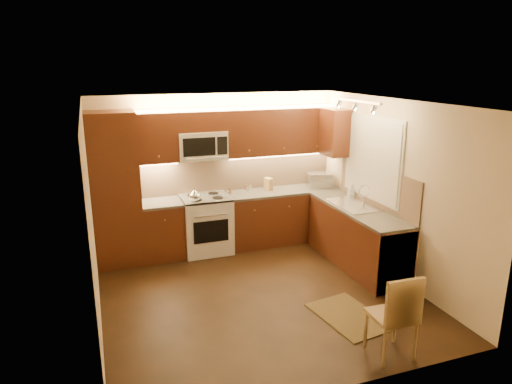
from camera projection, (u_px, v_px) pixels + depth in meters
name	position (u px, v px, depth m)	size (l,w,h in m)	color
floor	(259.00, 294.00, 6.17)	(4.00, 4.00, 0.01)	black
ceiling	(260.00, 103.00, 5.50)	(4.00, 4.00, 0.01)	beige
wall_back	(218.00, 171.00, 7.65)	(4.00, 0.01, 2.50)	beige
wall_front	(339.00, 268.00, 4.02)	(4.00, 0.01, 2.50)	beige
wall_left	(91.00, 222.00, 5.19)	(0.01, 4.00, 2.50)	beige
wall_right	(394.00, 190.00, 6.49)	(0.01, 4.00, 2.50)	beige
pantry	(115.00, 190.00, 6.87)	(0.70, 0.60, 2.30)	#411D0E
base_cab_back_left	(163.00, 230.00, 7.28)	(0.62, 0.60, 0.86)	#411D0E
counter_back_left	(161.00, 203.00, 7.15)	(0.62, 0.60, 0.04)	#363431
base_cab_back_right	(282.00, 217.00, 7.94)	(1.92, 0.60, 0.86)	#411D0E
counter_back_right	(283.00, 191.00, 7.81)	(1.92, 0.60, 0.04)	#363431
base_cab_right	(357.00, 238.00, 6.97)	(0.60, 2.00, 0.86)	#411D0E
counter_right	(358.00, 209.00, 6.85)	(0.60, 2.00, 0.04)	#363431
dishwasher	(384.00, 255.00, 6.34)	(0.58, 0.60, 0.84)	silver
backsplash_back	(238.00, 172.00, 7.77)	(3.30, 0.02, 0.60)	tan
backsplash_right	(377.00, 187.00, 6.86)	(0.02, 2.00, 0.60)	tan
upper_cab_back_left	(156.00, 138.00, 7.00)	(0.62, 0.35, 0.75)	#411D0E
upper_cab_back_right	(281.00, 131.00, 7.66)	(1.92, 0.35, 0.75)	#411D0E
upper_cab_bridge	(201.00, 121.00, 7.17)	(0.76, 0.35, 0.31)	#411D0E
upper_cab_right_corner	(336.00, 132.00, 7.53)	(0.35, 0.50, 0.75)	#411D0E
stove	(206.00, 224.00, 7.47)	(0.76, 0.65, 0.92)	silver
microwave	(202.00, 145.00, 7.25)	(0.76, 0.38, 0.44)	silver
window_frame	(373.00, 158.00, 6.89)	(0.03, 1.44, 1.24)	silver
window_blinds	(371.00, 158.00, 6.88)	(0.02, 1.36, 1.16)	silver
sink	(353.00, 200.00, 6.96)	(0.52, 0.86, 0.15)	silver
faucet	(364.00, 194.00, 7.00)	(0.20, 0.04, 0.30)	silver
track_light_bar	(356.00, 101.00, 6.38)	(0.04, 1.20, 0.03)	silver
kettle	(195.00, 195.00, 7.08)	(0.17, 0.17, 0.20)	silver
toaster_oven	(320.00, 180.00, 8.00)	(0.40, 0.30, 0.24)	silver
knife_block	(268.00, 184.00, 7.78)	(0.09, 0.15, 0.21)	tan
spice_jar_a	(248.00, 189.00, 7.71)	(0.05, 0.05, 0.10)	silver
spice_jar_b	(230.00, 190.00, 7.61)	(0.05, 0.05, 0.10)	brown
spice_jar_c	(250.00, 187.00, 7.82)	(0.05, 0.05, 0.09)	silver
spice_jar_d	(246.00, 187.00, 7.79)	(0.04, 0.04, 0.10)	brown
soap_bottle	(351.00, 190.00, 7.45)	(0.09, 0.09, 0.20)	white
rug	(349.00, 316.00, 5.62)	(0.65, 0.98, 0.01)	black
dining_chair	(392.00, 314.00, 4.78)	(0.42, 0.42, 0.94)	tan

